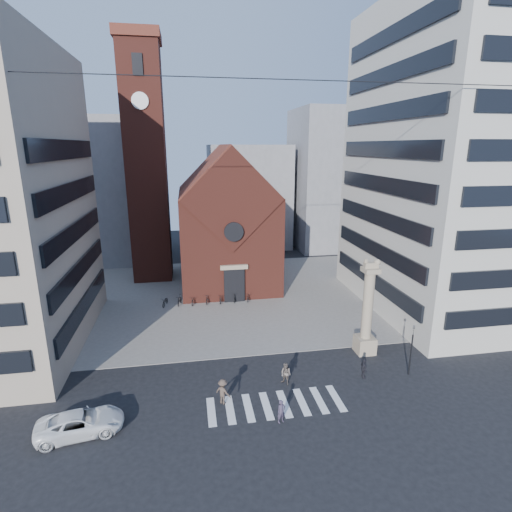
{
  "coord_description": "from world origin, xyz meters",
  "views": [
    {
      "loc": [
        -4.99,
        -26.97,
        17.8
      ],
      "look_at": [
        1.05,
        8.0,
        7.99
      ],
      "focal_mm": 28.0,
      "sensor_mm": 36.0,
      "label": 1
    }
  ],
  "objects_px": {
    "traffic_light": "(411,349)",
    "white_car": "(80,423)",
    "pedestrian_1": "(286,374)",
    "pedestrian_2": "(364,369)",
    "lion_column": "(367,316)",
    "pedestrian_0": "(281,411)",
    "scooter_0": "(165,301)"
  },
  "relations": [
    {
      "from": "traffic_light",
      "to": "pedestrian_1",
      "type": "relative_size",
      "value": 2.43
    },
    {
      "from": "lion_column",
      "to": "traffic_light",
      "type": "distance_m",
      "value": 4.62
    },
    {
      "from": "white_car",
      "to": "scooter_0",
      "type": "height_order",
      "value": "white_car"
    },
    {
      "from": "white_car",
      "to": "pedestrian_0",
      "type": "distance_m",
      "value": 12.93
    },
    {
      "from": "scooter_0",
      "to": "pedestrian_2",
      "type": "bearing_deg",
      "value": -34.82
    },
    {
      "from": "pedestrian_1",
      "to": "traffic_light",
      "type": "bearing_deg",
      "value": 44.96
    },
    {
      "from": "lion_column",
      "to": "pedestrian_0",
      "type": "distance_m",
      "value": 12.6
    },
    {
      "from": "traffic_light",
      "to": "lion_column",
      "type": "bearing_deg",
      "value": 116.46
    },
    {
      "from": "traffic_light",
      "to": "white_car",
      "type": "bearing_deg",
      "value": -173.63
    },
    {
      "from": "lion_column",
      "to": "pedestrian_1",
      "type": "relative_size",
      "value": 4.9
    },
    {
      "from": "pedestrian_2",
      "to": "white_car",
      "type": "bearing_deg",
      "value": 98.15
    },
    {
      "from": "white_car",
      "to": "pedestrian_1",
      "type": "xyz_separation_m",
      "value": [
        14.25,
        3.11,
        0.15
      ]
    },
    {
      "from": "traffic_light",
      "to": "white_car",
      "type": "relative_size",
      "value": 0.81
    },
    {
      "from": "white_car",
      "to": "pedestrian_2",
      "type": "xyz_separation_m",
      "value": [
        20.53,
        2.88,
        0.08
      ]
    },
    {
      "from": "lion_column",
      "to": "scooter_0",
      "type": "xyz_separation_m",
      "value": [
        -18.01,
        13.92,
        -2.89
      ]
    },
    {
      "from": "white_car",
      "to": "pedestrian_2",
      "type": "relative_size",
      "value": 3.24
    },
    {
      "from": "white_car",
      "to": "scooter_0",
      "type": "distance_m",
      "value": 21.09
    },
    {
      "from": "lion_column",
      "to": "pedestrian_0",
      "type": "height_order",
      "value": "lion_column"
    },
    {
      "from": "pedestrian_1",
      "to": "pedestrian_2",
      "type": "height_order",
      "value": "pedestrian_1"
    },
    {
      "from": "white_car",
      "to": "pedestrian_2",
      "type": "height_order",
      "value": "pedestrian_2"
    },
    {
      "from": "pedestrian_1",
      "to": "pedestrian_2",
      "type": "relative_size",
      "value": 1.08
    },
    {
      "from": "pedestrian_0",
      "to": "scooter_0",
      "type": "distance_m",
      "value": 23.39
    },
    {
      "from": "lion_column",
      "to": "pedestrian_2",
      "type": "relative_size",
      "value": 5.3
    },
    {
      "from": "traffic_light",
      "to": "white_car",
      "type": "height_order",
      "value": "traffic_light"
    },
    {
      "from": "lion_column",
      "to": "white_car",
      "type": "relative_size",
      "value": 1.63
    },
    {
      "from": "lion_column",
      "to": "scooter_0",
      "type": "distance_m",
      "value": 22.94
    },
    {
      "from": "white_car",
      "to": "pedestrian_1",
      "type": "relative_size",
      "value": 3.0
    },
    {
      "from": "pedestrian_2",
      "to": "lion_column",
      "type": "bearing_deg",
      "value": -25.32
    },
    {
      "from": "traffic_light",
      "to": "pedestrian_0",
      "type": "distance_m",
      "value": 12.19
    },
    {
      "from": "traffic_light",
      "to": "pedestrian_1",
      "type": "height_order",
      "value": "traffic_light"
    },
    {
      "from": "white_car",
      "to": "pedestrian_1",
      "type": "bearing_deg",
      "value": -87.04
    },
    {
      "from": "lion_column",
      "to": "white_car",
      "type": "xyz_separation_m",
      "value": [
        -22.36,
        -6.72,
        -2.72
      ]
    }
  ]
}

